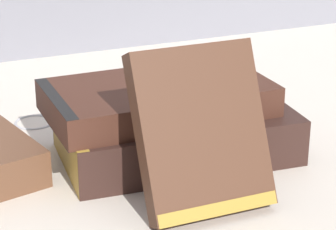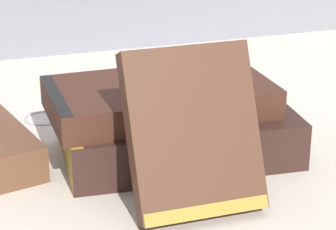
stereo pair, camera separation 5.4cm
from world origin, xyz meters
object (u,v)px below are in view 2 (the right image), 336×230
at_px(book_flat_top, 154,98).
at_px(pocket_watch, 179,77).
at_px(book_leaning_front, 194,137).
at_px(reading_glasses, 64,112).
at_px(book_flat_bottom, 173,134).

bearing_deg(book_flat_top, pocket_watch, 7.78).
xyz_separation_m(book_flat_top, book_leaning_front, (-0.00, -0.12, 0.00)).
xyz_separation_m(book_leaning_front, reading_glasses, (-0.07, 0.27, -0.07)).
xyz_separation_m(book_flat_bottom, book_leaning_front, (-0.02, -0.11, 0.04)).
xyz_separation_m(book_flat_bottom, book_flat_top, (-0.02, 0.01, 0.04)).
xyz_separation_m(book_flat_top, pocket_watch, (0.03, 0.00, 0.02)).
distance_m(book_leaning_front, reading_glasses, 0.29).
distance_m(book_flat_top, book_leaning_front, 0.12).
bearing_deg(book_flat_bottom, book_leaning_front, -94.98).
relative_size(book_flat_bottom, book_flat_top, 1.09).
distance_m(pocket_watch, reading_glasses, 0.20).
relative_size(book_leaning_front, reading_glasses, 1.29).
height_order(pocket_watch, reading_glasses, pocket_watch).
relative_size(pocket_watch, reading_glasses, 0.51).
bearing_deg(book_leaning_front, book_flat_top, 89.87).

